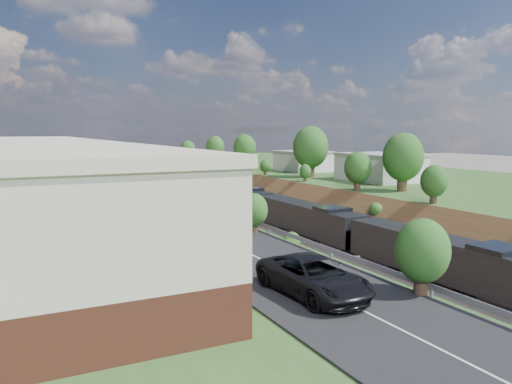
% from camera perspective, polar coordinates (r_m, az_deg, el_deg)
% --- Properties ---
extents(platform_right, '(44.00, 180.00, 5.00)m').
position_cam_1_polar(platform_right, '(93.48, 15.14, 0.43)').
color(platform_right, '#315724').
rests_on(platform_right, ground).
extents(embankment_left, '(10.00, 180.00, 10.00)m').
position_cam_1_polar(embankment_left, '(72.67, -11.88, -3.30)').
color(embankment_left, brown).
rests_on(embankment_left, ground).
extents(embankment_right, '(10.00, 180.00, 10.00)m').
position_cam_1_polar(embankment_right, '(80.96, 3.36, -2.11)').
color(embankment_right, brown).
rests_on(embankment_right, ground).
extents(rail_left_track, '(1.58, 180.00, 0.18)m').
position_cam_1_polar(rail_left_track, '(75.17, -5.67, -2.77)').
color(rail_left_track, gray).
rests_on(rail_left_track, ground).
extents(rail_right_track, '(1.58, 180.00, 0.18)m').
position_cam_1_polar(rail_right_track, '(77.15, -2.06, -2.49)').
color(rail_right_track, gray).
rests_on(rail_right_track, ground).
extents(road, '(8.00, 180.00, 0.10)m').
position_cam_1_polar(road, '(70.95, -15.50, 0.47)').
color(road, black).
rests_on(road, platform_left).
extents(guardrail, '(0.10, 171.00, 0.70)m').
position_cam_1_polar(guardrail, '(71.60, -12.26, 1.02)').
color(guardrail, '#99999E').
rests_on(guardrail, platform_left).
extents(commercial_building, '(14.30, 62.30, 7.00)m').
position_cam_1_polar(commercial_building, '(47.43, -25.32, 1.10)').
color(commercial_building, brown).
rests_on(commercial_building, platform_left).
extents(overpass, '(24.50, 8.30, 7.40)m').
position_cam_1_polar(overpass, '(134.62, -14.15, 3.45)').
color(overpass, gray).
rests_on(overpass, ground).
extents(white_building_near, '(9.00, 12.00, 4.00)m').
position_cam_1_polar(white_building_near, '(80.84, 13.97, 2.68)').
color(white_building_near, silver).
rests_on(white_building_near, platform_right).
extents(white_building_far, '(8.00, 10.00, 3.60)m').
position_cam_1_polar(white_building_far, '(98.30, 5.38, 3.48)').
color(white_building_far, silver).
rests_on(white_building_far, platform_right).
extents(tree_right_large, '(5.25, 5.25, 7.61)m').
position_cam_1_polar(tree_right_large, '(67.44, 16.45, 3.80)').
color(tree_right_large, '#473323').
rests_on(tree_right_large, platform_right).
extents(tree_left_crest, '(2.45, 2.45, 3.55)m').
position_cam_1_polar(tree_left_crest, '(34.39, 3.78, -2.72)').
color(tree_left_crest, '#473323').
rests_on(tree_left_crest, platform_left).
extents(freight_train, '(3.27, 200.61, 4.82)m').
position_cam_1_polar(freight_train, '(127.06, -12.14, 2.33)').
color(freight_train, black).
rests_on(freight_train, ground).
extents(suv, '(3.39, 6.67, 1.81)m').
position_cam_1_polar(suv, '(24.03, 6.59, -9.59)').
color(suv, black).
rests_on(suv, road).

